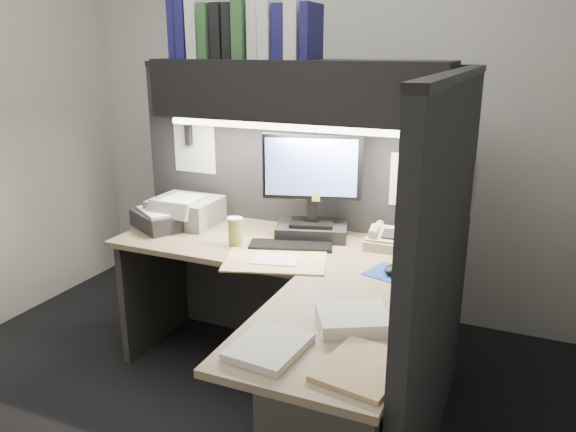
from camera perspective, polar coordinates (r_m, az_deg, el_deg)
The scene contains 21 objects.
floor at distance 2.87m, azimuth -7.86°, elevation -19.92°, with size 3.50×3.50×0.00m, color black.
wall_back at distance 3.68m, azimuth 3.65°, elevation 11.16°, with size 3.50×0.04×2.70m, color beige.
partition_back at distance 3.25m, azimuth 0.52°, elevation 0.53°, with size 1.90×0.06×1.60m, color black.
partition_right at distance 2.32m, azimuth 15.10°, elevation -6.90°, with size 0.06×1.50×1.60m, color black.
desk at distance 2.46m, azimuth 0.48°, elevation -14.24°, with size 1.70×1.53×0.73m.
overhead_shelf at distance 2.92m, azimuth 0.90°, elevation 12.67°, with size 1.55×0.34×0.30m, color black.
task_light_tube at distance 2.81m, azimuth -0.23°, elevation 9.03°, with size 0.04×0.04×1.32m, color white.
monitor at distance 2.95m, azimuth 2.45°, elevation 1.85°, with size 0.50×0.32×0.56m.
keyboard at distance 2.86m, azimuth 0.30°, elevation -3.02°, with size 0.42×0.14×0.02m, color black.
mousepad at distance 2.58m, azimuth 10.66°, elevation -5.78°, with size 0.22×0.20×0.00m, color navy.
mouse at distance 2.57m, azimuth 10.52°, elevation -5.35°, with size 0.06×0.10×0.04m, color black.
telephone at distance 2.90m, azimuth 9.95°, elevation -2.40°, with size 0.20×0.20×0.08m, color tan.
coffee_cup at distance 2.90m, azimuth -5.38°, elevation -1.65°, with size 0.07×0.07×0.13m, color #C1B84D.
printer at distance 3.29m, azimuth -10.34°, elevation 0.53°, with size 0.36×0.31×0.15m, color gray.
notebook_stack at distance 3.25m, azimuth -12.62°, elevation -0.32°, with size 0.31×0.26×0.09m, color black.
open_folder at distance 2.68m, azimuth -1.31°, elevation -4.59°, with size 0.48×0.31×0.01m, color tan.
paper_stack_a at distance 2.10m, azimuth 6.64°, elevation -10.37°, with size 0.26×0.22×0.05m, color white.
paper_stack_b at distance 1.94m, azimuth -1.94°, elevation -13.14°, with size 0.22×0.27×0.03m, color white.
manila_stack at distance 1.86m, azimuth 7.65°, elevation -14.98°, with size 0.24×0.30×0.02m, color tan.
binder_row at distance 3.05m, azimuth -4.67°, elevation 18.31°, with size 0.80×0.25×0.31m.
pinned_papers at distance 2.72m, azimuth 5.10°, elevation 2.74°, with size 1.76×1.31×0.51m.
Camera 1 is at (1.25, -1.94, 1.71)m, focal length 35.00 mm.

